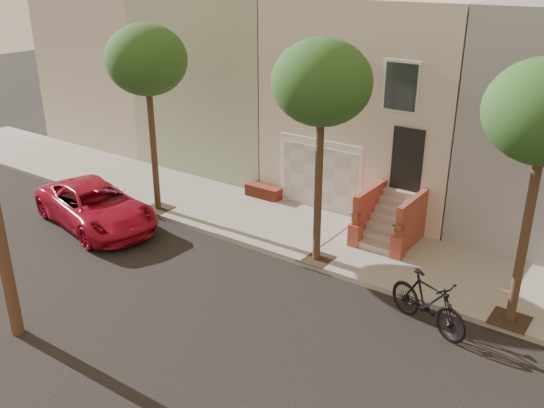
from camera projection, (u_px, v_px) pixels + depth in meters
The scene contains 7 objects.
ground at pixel (202, 312), 14.89m from camera, with size 90.00×90.00×0.00m, color black.
sidewalk at pixel (313, 235), 18.89m from camera, with size 40.00×3.70×0.15m, color gray.
house_row at pixel (398, 93), 21.92m from camera, with size 33.10×11.70×7.00m.
tree_left at pixel (146, 61), 18.76m from camera, with size 2.70×2.57×6.30m.
tree_mid at pixel (322, 84), 15.28m from camera, with size 2.70×2.57×6.30m.
pickup_truck at pixel (96, 206), 19.49m from camera, with size 2.35×5.09×1.41m, color #AA0E27.
motorcycle at pixel (428, 302), 14.04m from camera, with size 0.65×2.31×1.39m, color black.
Camera 1 is at (8.82, -9.32, 8.24)m, focal length 38.91 mm.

